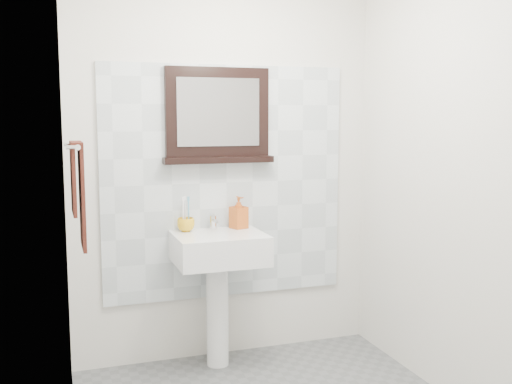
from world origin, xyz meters
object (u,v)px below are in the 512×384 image
at_px(hand_towel, 78,187).
at_px(pedestal_sink, 219,263).
at_px(soap_dispenser, 239,212).
at_px(framed_mirror, 218,118).
at_px(toothbrush_cup, 186,225).

bearing_deg(hand_towel, pedestal_sink, 20.87).
distance_m(soap_dispenser, framed_mirror, 0.62).
bearing_deg(toothbrush_cup, hand_towel, -145.66).
bearing_deg(framed_mirror, hand_towel, -150.25).
xyz_separation_m(toothbrush_cup, framed_mirror, (0.23, 0.06, 0.66)).
bearing_deg(framed_mirror, pedestal_sink, -104.92).
height_order(pedestal_sink, toothbrush_cup, pedestal_sink).
height_order(toothbrush_cup, soap_dispenser, soap_dispenser).
bearing_deg(hand_towel, framed_mirror, 29.75).
distance_m(pedestal_sink, framed_mirror, 0.91).
height_order(toothbrush_cup, framed_mirror, framed_mirror).
relative_size(pedestal_sink, framed_mirror, 1.36).
bearing_deg(soap_dispenser, hand_towel, -176.75).
xyz_separation_m(pedestal_sink, toothbrush_cup, (-0.18, 0.13, 0.23)).
height_order(framed_mirror, hand_towel, framed_mirror).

